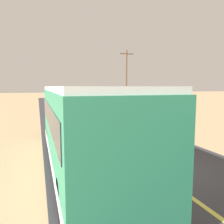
# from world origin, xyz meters

# --- Properties ---
(ground_plane) EXTENTS (240.00, 240.00, 0.00)m
(ground_plane) POSITION_xyz_m (0.00, 0.00, 0.00)
(ground_plane) COLOR tan
(road_surface) EXTENTS (8.00, 120.00, 0.02)m
(road_surface) POSITION_xyz_m (0.00, 0.00, 0.01)
(road_surface) COLOR #38383D
(road_surface) RESTS_ON ground
(road_centre_line) EXTENTS (0.16, 117.60, 0.00)m
(road_centre_line) POSITION_xyz_m (0.00, 0.00, 0.02)
(road_centre_line) COLOR #D8CC4C
(road_centre_line) RESTS_ON road_surface
(livestock_truck) EXTENTS (2.53, 9.70, 3.02)m
(livestock_truck) POSITION_xyz_m (2.17, 20.52, 1.79)
(livestock_truck) COLOR #3359A5
(livestock_truck) RESTS_ON road_surface
(bus) EXTENTS (2.54, 10.00, 3.21)m
(bus) POSITION_xyz_m (-2.52, 1.11, 1.75)
(bus) COLOR #2D8C66
(bus) RESTS_ON road_surface
(car_far) EXTENTS (1.90, 4.62, 1.93)m
(car_far) POSITION_xyz_m (1.37, 37.39, 1.09)
(car_far) COLOR #B2261E
(car_far) RESTS_ON road_surface
(power_pole_mid) EXTENTS (2.20, 0.24, 8.83)m
(power_pole_mid) POSITION_xyz_m (8.93, 24.80, 4.71)
(power_pole_mid) COLOR brown
(power_pole_mid) RESTS_ON ground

